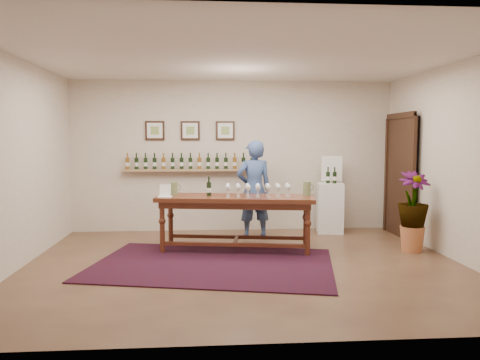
{
  "coord_description": "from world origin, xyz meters",
  "views": [
    {
      "loc": [
        -0.53,
        -6.28,
        1.72
      ],
      "look_at": [
        0.0,
        0.8,
        1.1
      ],
      "focal_mm": 35.0,
      "sensor_mm": 36.0,
      "label": 1
    }
  ],
  "objects": [
    {
      "name": "ground",
      "position": [
        0.0,
        0.0,
        0.0
      ],
      "size": [
        6.0,
        6.0,
        0.0
      ],
      "primitive_type": "plane",
      "color": "#523224",
      "rests_on": "ground"
    },
    {
      "name": "potted_plant",
      "position": [
        2.63,
        0.56,
        0.62
      ],
      "size": [
        0.61,
        0.61,
        1.07
      ],
      "rotation": [
        0.0,
        0.0,
        0.08
      ],
      "color": "#BA6B3E",
      "rests_on": "ground"
    },
    {
      "name": "tasting_table",
      "position": [
        -0.06,
        0.84,
        0.72
      ],
      "size": [
        2.49,
        1.14,
        0.85
      ],
      "rotation": [
        0.0,
        0.0,
        -0.16
      ],
      "color": "#492912",
      "rests_on": "ground"
    },
    {
      "name": "table_glasses",
      "position": [
        0.27,
        0.8,
        0.95
      ],
      "size": [
        1.44,
        0.41,
        0.2
      ],
      "primitive_type": null,
      "rotation": [
        0.0,
        0.0,
        -0.06
      ],
      "color": "silver",
      "rests_on": "tasting_table"
    },
    {
      "name": "rug",
      "position": [
        -0.43,
        0.02,
        0.01
      ],
      "size": [
        3.62,
        2.79,
        0.02
      ],
      "primitive_type": "cube",
      "rotation": [
        0.0,
        0.0,
        -0.21
      ],
      "color": "#420B0C",
      "rests_on": "ground"
    },
    {
      "name": "display_pedestal",
      "position": [
        1.77,
        2.12,
        0.46
      ],
      "size": [
        0.52,
        0.52,
        0.92
      ],
      "primitive_type": "cube",
      "rotation": [
        0.0,
        0.0,
        -0.16
      ],
      "color": "white",
      "rests_on": "ground"
    },
    {
      "name": "room_shell",
      "position": [
        2.11,
        1.86,
        1.12
      ],
      "size": [
        6.0,
        6.0,
        6.0
      ],
      "color": "beige",
      "rests_on": "ground"
    },
    {
      "name": "pitcher_right",
      "position": [
        1.04,
        0.83,
        0.96
      ],
      "size": [
        0.15,
        0.15,
        0.22
      ],
      "primitive_type": null,
      "rotation": [
        0.0,
        0.0,
        -0.12
      ],
      "color": "#6B794B",
      "rests_on": "tasting_table"
    },
    {
      "name": "menu_card",
      "position": [
        -1.14,
        0.86,
        0.94
      ],
      "size": [
        0.23,
        0.18,
        0.19
      ],
      "primitive_type": "cube",
      "rotation": [
        0.0,
        0.0,
        -0.13
      ],
      "color": "white",
      "rests_on": "tasting_table"
    },
    {
      "name": "table_bottles",
      "position": [
        -0.47,
        0.94,
        0.99
      ],
      "size": [
        0.28,
        0.18,
        0.29
      ],
      "primitive_type": null,
      "rotation": [
        0.0,
        0.0,
        -0.08
      ],
      "color": "black",
      "rests_on": "tasting_table"
    },
    {
      "name": "pedestal_bottles",
      "position": [
        1.77,
        2.08,
        1.06
      ],
      "size": [
        0.3,
        0.12,
        0.29
      ],
      "primitive_type": null,
      "rotation": [
        0.0,
        0.0,
        -0.16
      ],
      "color": "black",
      "rests_on": "display_pedestal"
    },
    {
      "name": "pitcher_left",
      "position": [
        -1.01,
        1.05,
        0.95
      ],
      "size": [
        0.13,
        0.13,
        0.2
      ],
      "primitive_type": null,
      "rotation": [
        0.0,
        0.0,
        -0.01
      ],
      "color": "#6B794B",
      "rests_on": "tasting_table"
    },
    {
      "name": "info_sign",
      "position": [
        1.81,
        2.22,
        1.18
      ],
      "size": [
        0.38,
        0.08,
        0.52
      ],
      "primitive_type": "cube",
      "rotation": [
        0.0,
        0.0,
        -0.16
      ],
      "color": "white",
      "rests_on": "display_pedestal"
    },
    {
      "name": "person",
      "position": [
        0.32,
        1.76,
        0.85
      ],
      "size": [
        0.66,
        0.48,
        1.7
      ],
      "primitive_type": "imported",
      "rotation": [
        0.0,
        0.0,
        3.26
      ],
      "color": "#374F82",
      "rests_on": "ground"
    }
  ]
}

